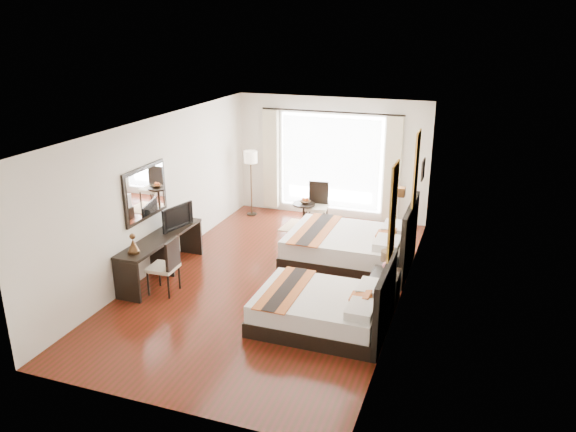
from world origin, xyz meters
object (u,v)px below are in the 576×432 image
(vase, at_px, (385,274))
(console_desk, at_px, (162,256))
(table_lamp, at_px, (388,258))
(television, at_px, (175,216))
(desk_chair, at_px, (165,276))
(floor_lamp, at_px, (251,161))
(nightstand, at_px, (385,288))
(side_table, at_px, (304,215))
(bed_near, at_px, (325,309))
(fruit_bowl, at_px, (305,202))
(bed_far, at_px, (352,247))
(window_chair, at_px, (317,214))

(vase, relative_size, console_desk, 0.06)
(table_lamp, height_order, vase, table_lamp)
(television, xyz_separation_m, desk_chair, (0.39, -1.09, -0.68))
(vase, xyz_separation_m, floor_lamp, (-3.81, 3.47, 0.74))
(desk_chair, bearing_deg, nightstand, -168.59)
(nightstand, height_order, table_lamp, table_lamp)
(television, height_order, side_table, television)
(bed_near, distance_m, side_table, 4.31)
(vase, xyz_separation_m, desk_chair, (-3.61, -0.77, -0.27))
(bed_near, relative_size, fruit_bowl, 8.47)
(console_desk, bearing_deg, side_table, 62.72)
(vase, height_order, side_table, vase)
(bed_far, xyz_separation_m, fruit_bowl, (-1.45, 1.57, 0.27))
(floor_lamp, xyz_separation_m, side_table, (1.45, -0.43, -1.02))
(side_table, relative_size, window_chair, 0.57)
(bed_far, height_order, window_chair, bed_far)
(bed_far, bearing_deg, console_desk, -152.09)
(nightstand, xyz_separation_m, console_desk, (-4.01, -0.30, 0.11))
(bed_far, distance_m, table_lamp, 1.55)
(bed_far, xyz_separation_m, television, (-3.12, -1.16, 0.64))
(bed_near, distance_m, nightstand, 1.28)
(vase, bearing_deg, console_desk, -177.40)
(console_desk, xyz_separation_m, side_table, (1.66, 3.23, -0.09))
(bed_far, relative_size, television, 3.02)
(window_chair, bearing_deg, table_lamp, 29.14)
(console_desk, distance_m, fruit_bowl, 3.65)
(bed_far, relative_size, vase, 17.19)
(bed_near, bearing_deg, console_desk, 167.11)
(bed_near, height_order, television, television)
(bed_near, xyz_separation_m, table_lamp, (0.71, 1.19, 0.45))
(table_lamp, bearing_deg, desk_chair, -164.09)
(window_chair, bearing_deg, television, -40.01)
(fruit_bowl, distance_m, window_chair, 0.40)
(table_lamp, distance_m, vase, 0.31)
(vase, distance_m, console_desk, 4.03)
(television, height_order, desk_chair, television)
(side_table, bearing_deg, bed_far, -46.55)
(vase, xyz_separation_m, television, (-4.00, 0.32, 0.41))
(side_table, bearing_deg, window_chair, 27.21)
(side_table, relative_size, fruit_bowl, 2.45)
(vase, height_order, fruit_bowl, vase)
(bed_near, relative_size, nightstand, 3.61)
(bed_near, bearing_deg, window_chair, 108.45)
(nightstand, bearing_deg, floor_lamp, 138.56)
(console_desk, height_order, side_table, console_desk)
(bed_far, relative_size, fruit_bowl, 9.88)
(desk_chair, height_order, window_chair, window_chair)
(window_chair, bearing_deg, side_table, -69.07)
(bed_far, bearing_deg, side_table, 133.45)
(nightstand, relative_size, side_table, 0.96)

